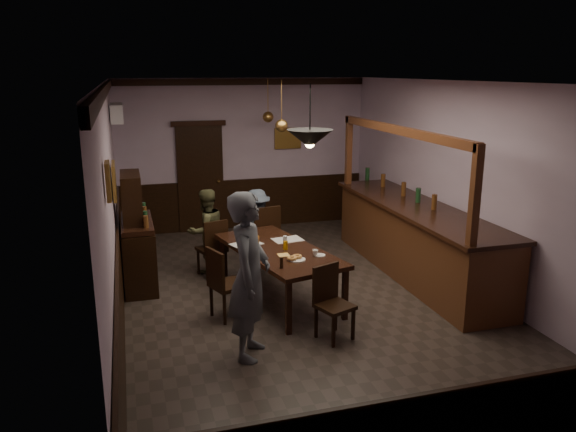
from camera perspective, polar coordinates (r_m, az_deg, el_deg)
name	(u,v)px	position (r m, az deg, el deg)	size (l,w,h in m)	color
room	(306,197)	(7.54, 1.82, 1.97)	(5.01, 8.01, 3.01)	#2D2621
dining_table	(278,253)	(7.82, -1.00, -3.76)	(1.49, 2.37, 0.75)	black
chair_far_left	(214,246)	(8.79, -7.57, -3.01)	(0.50, 0.50, 0.92)	black
chair_far_right	(265,234)	(9.11, -2.39, -1.82)	(0.52, 0.52, 1.04)	black
chair_near	(331,299)	(6.82, 4.38, -8.37)	(0.50, 0.50, 0.90)	black
chair_side	(223,281)	(7.31, -6.62, -6.54)	(0.53, 0.53, 0.95)	black
person_standing	(249,276)	(6.23, -3.95, -6.10)	(0.69, 0.46, 1.91)	#4E5259
person_seated_left	(206,231)	(8.98, -8.30, -1.51)	(0.66, 0.51, 1.35)	#4D4D2E
person_seated_right	(257,226)	(9.35, -3.17, -1.05)	(0.81, 0.47, 1.25)	#4C596C
newspaper_left	(246,244)	(7.99, -4.25, -2.86)	(0.42, 0.30, 0.01)	silver
newspaper_right	(288,240)	(8.17, -0.04, -2.41)	(0.42, 0.30, 0.01)	silver
napkin	(284,255)	(7.52, -0.45, -3.97)	(0.15, 0.15, 0.00)	#EDB457
saucer	(320,255)	(7.51, 3.26, -4.00)	(0.15, 0.15, 0.01)	white
coffee_cup	(315,253)	(7.48, 2.79, -3.72)	(0.08, 0.08, 0.07)	white
pastry_plate	(297,260)	(7.32, 0.94, -4.45)	(0.22, 0.22, 0.01)	white
pastry_ring_a	(292,258)	(7.29, 0.40, -4.30)	(0.13, 0.13, 0.04)	#C68C47
pastry_ring_b	(297,256)	(7.36, 0.94, -4.12)	(0.13, 0.13, 0.04)	#C68C47
soda_can	(285,245)	(7.73, -0.27, -2.99)	(0.07, 0.07, 0.12)	#E9A713
beer_glass	(257,243)	(7.71, -3.16, -2.76)	(0.06, 0.06, 0.20)	#BF721E
water_glass	(285,241)	(7.86, -0.30, -2.57)	(0.06, 0.06, 0.15)	silver
pepper_mill	(281,263)	(7.02, -0.67, -4.77)	(0.04, 0.04, 0.14)	black
sideboard	(137,241)	(8.63, -15.06, -2.50)	(0.46, 1.29, 1.71)	black
bar_counter	(416,238)	(9.02, 12.85, -2.20)	(0.97, 4.19, 2.35)	#432312
door_back	(201,179)	(11.23, -8.88, 3.69)	(0.90, 0.06, 2.10)	black
ac_unit	(117,113)	(9.92, -17.01, 9.97)	(0.20, 0.85, 0.30)	white
picture_left_small	(108,181)	(5.49, -17.80, 3.39)	(0.04, 0.28, 0.36)	olive
picture_left_large	(114,181)	(7.93, -17.24, 3.43)	(0.04, 0.62, 0.48)	olive
picture_back	(288,138)	(11.49, -0.02, 7.90)	(0.55, 0.04, 0.42)	olive
pendant_iron	(310,139)	(6.77, 2.23, 7.84)	(0.56, 0.56, 0.76)	black
pendant_brass_mid	(282,126)	(8.92, -0.66, 9.15)	(0.20, 0.20, 0.81)	#BF8C3F
pendant_brass_far	(268,117)	(10.56, -2.04, 10.01)	(0.20, 0.20, 0.81)	#BF8C3F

